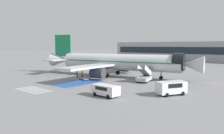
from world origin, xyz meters
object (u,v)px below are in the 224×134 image
(baggage_cart, at_px, (85,79))
(service_van_0, at_px, (105,89))
(fuel_tanker, at_px, (133,63))
(ground_crew_2, at_px, (77,73))
(terminal_building, at_px, (222,52))
(ground_crew_0, at_px, (82,74))
(boarding_stairs_forward, at_px, (145,77))
(service_van_1, at_px, (171,87))
(airliner, at_px, (116,62))
(ground_crew_1, at_px, (76,71))

(baggage_cart, bearing_deg, service_van_0, 73.30)
(fuel_tanker, xyz_separation_m, ground_crew_2, (3.50, -27.35, -0.55))
(terminal_building, bearing_deg, service_van_0, -85.66)
(ground_crew_0, bearing_deg, baggage_cart, -96.57)
(boarding_stairs_forward, distance_m, service_van_1, 12.52)
(fuel_tanker, height_order, baggage_cart, fuel_tanker)
(baggage_cart, height_order, ground_crew_2, ground_crew_2)
(ground_crew_2, bearing_deg, ground_crew_0, -81.47)
(fuel_tanker, bearing_deg, ground_crew_2, 9.73)
(airliner, height_order, terminal_building, airliner)
(service_van_0, xyz_separation_m, ground_crew_2, (-17.75, 9.36, 0.00))
(service_van_1, xyz_separation_m, terminal_building, (-13.40, 77.66, 3.45))
(service_van_1, relative_size, baggage_cart, 1.72)
(service_van_1, distance_m, ground_crew_1, 28.30)
(airliner, bearing_deg, ground_crew_2, -46.39)
(boarding_stairs_forward, height_order, fuel_tanker, boarding_stairs_forward)
(service_van_0, height_order, ground_crew_0, ground_crew_0)
(boarding_stairs_forward, bearing_deg, service_van_1, -52.00)
(ground_crew_2, relative_size, terminal_building, 0.02)
(boarding_stairs_forward, bearing_deg, ground_crew_0, -174.24)
(ground_crew_2, bearing_deg, baggage_cart, -136.84)
(service_van_1, distance_m, ground_crew_0, 24.02)
(baggage_cart, xyz_separation_m, ground_crew_1, (-6.67, 3.15, 0.82))
(baggage_cart, distance_m, terminal_building, 76.90)
(fuel_tanker, height_order, service_van_1, fuel_tanker)
(boarding_stairs_forward, xyz_separation_m, fuel_tanker, (-18.40, 21.63, 0.66))
(baggage_cart, bearing_deg, service_van_1, 100.78)
(baggage_cart, xyz_separation_m, ground_crew_2, (-3.42, 0.76, 0.81))
(boarding_stairs_forward, xyz_separation_m, service_van_0, (2.85, -15.08, 0.11))
(baggage_cart, height_order, ground_crew_0, ground_crew_0)
(service_van_1, bearing_deg, boarding_stairs_forward, -10.79)
(boarding_stairs_forward, relative_size, ground_crew_2, 3.02)
(boarding_stairs_forward, xyz_separation_m, terminal_building, (-3.59, 69.89, 3.76))
(airliner, xyz_separation_m, ground_crew_0, (-4.29, -7.18, -2.53))
(baggage_cart, height_order, ground_crew_1, ground_crew_1)
(airliner, distance_m, ground_crew_2, 9.80)
(airliner, relative_size, baggage_cart, 13.85)
(fuel_tanker, distance_m, baggage_cart, 28.98)
(service_van_1, distance_m, baggage_cart, 21.34)
(ground_crew_0, distance_m, terminal_building, 75.63)
(terminal_building, bearing_deg, ground_crew_1, -101.24)
(fuel_tanker, height_order, terminal_building, terminal_building)
(ground_crew_1, bearing_deg, ground_crew_0, 162.79)
(ground_crew_0, relative_size, ground_crew_2, 0.95)
(fuel_tanker, distance_m, terminal_building, 50.57)
(airliner, distance_m, ground_crew_0, 8.73)
(airliner, xyz_separation_m, fuel_tanker, (-8.64, 19.38, -1.93))
(boarding_stairs_forward, distance_m, service_van_0, 15.35)
(fuel_tanker, height_order, service_van_0, fuel_tanker)
(ground_crew_2, bearing_deg, fuel_tanker, -26.98)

